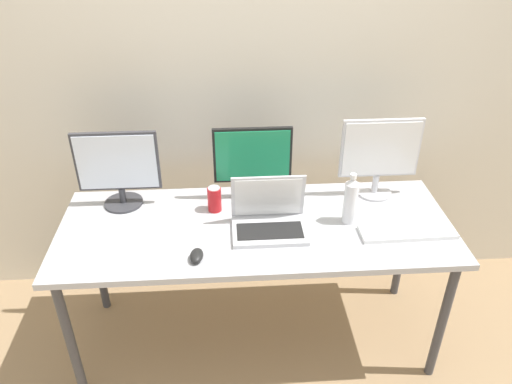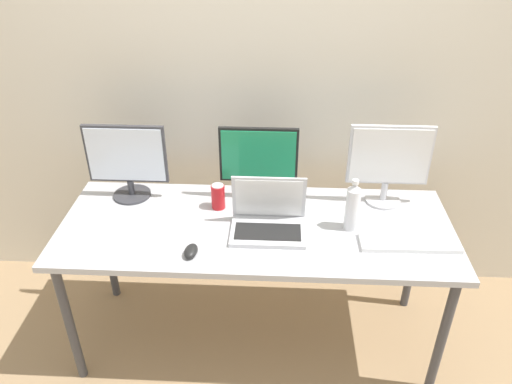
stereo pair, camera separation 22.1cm
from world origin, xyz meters
TOP-DOWN VIEW (x-y plane):
  - ground_plane at (0.00, 0.00)m, footprint 16.00×16.00m
  - wall_back at (0.00, 0.59)m, footprint 7.00×0.08m
  - work_desk at (0.00, 0.00)m, footprint 1.82×0.70m
  - monitor_left at (-0.64, 0.22)m, footprint 0.39×0.19m
  - monitor_center at (-0.00, 0.24)m, footprint 0.38×0.21m
  - monitor_right at (0.62, 0.24)m, footprint 0.39×0.17m
  - laptop_silver at (0.06, -0.03)m, footprint 0.34×0.24m
  - keyboard_main at (0.68, -0.11)m, footprint 0.43×0.13m
  - mouse_by_keyboard at (-0.27, -0.23)m, footprint 0.06×0.10m
  - water_bottle at (0.43, 0.00)m, footprint 0.06×0.06m
  - soda_can_near_keyboard at (-0.19, 0.14)m, footprint 0.07×0.07m

SIDE VIEW (x-z plane):
  - ground_plane at x=0.00m, z-range 0.00..0.00m
  - work_desk at x=0.00m, z-range 0.31..1.05m
  - keyboard_main at x=0.68m, z-range 0.74..0.76m
  - mouse_by_keyboard at x=-0.27m, z-range 0.74..0.78m
  - laptop_silver at x=0.06m, z-range 0.67..0.92m
  - soda_can_near_keyboard at x=-0.19m, z-range 0.74..0.87m
  - water_bottle at x=0.43m, z-range 0.73..0.98m
  - monitor_center at x=0.00m, z-range 0.75..1.13m
  - monitor_left at x=-0.64m, z-range 0.75..1.14m
  - monitor_right at x=0.62m, z-range 0.76..1.17m
  - wall_back at x=0.00m, z-range 0.00..2.60m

